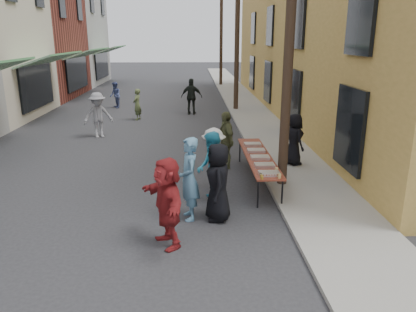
{
  "coord_description": "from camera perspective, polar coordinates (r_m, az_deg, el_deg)",
  "views": [
    {
      "loc": [
        1.86,
        -7.38,
        3.95
      ],
      "look_at": [
        2.22,
        1.61,
        1.3
      ],
      "focal_mm": 35.0,
      "sensor_mm": 36.0,
      "label": 1
    }
  ],
  "objects": [
    {
      "name": "ground",
      "position": [
        8.57,
        -14.85,
        -11.63
      ],
      "size": [
        120.0,
        120.0,
        0.0
      ],
      "primitive_type": "plane",
      "color": "#28282B",
      "rests_on": "ground"
    },
    {
      "name": "sidewalk",
      "position": [
        22.93,
        5.67,
        6.55
      ],
      "size": [
        2.2,
        60.0,
        0.1
      ],
      "primitive_type": "cube",
      "color": "gray",
      "rests_on": "ground"
    },
    {
      "name": "building_ochre",
      "position": [
        23.31,
        22.2,
        17.86
      ],
      "size": [
        10.0,
        28.0,
        10.0
      ],
      "primitive_type": "cube",
      "color": "#AE8A3E",
      "rests_on": "ground"
    },
    {
      "name": "utility_pole_near",
      "position": [
        10.67,
        11.58,
        19.05
      ],
      "size": [
        0.26,
        0.26,
        9.0
      ],
      "primitive_type": "cylinder",
      "color": "#2D2116",
      "rests_on": "ground"
    },
    {
      "name": "utility_pole_mid",
      "position": [
        22.52,
        4.14,
        17.78
      ],
      "size": [
        0.26,
        0.26,
        9.0
      ],
      "primitive_type": "cylinder",
      "color": "#2D2116",
      "rests_on": "ground"
    },
    {
      "name": "utility_pole_far",
      "position": [
        34.47,
        1.87,
        17.33
      ],
      "size": [
        0.26,
        0.26,
        9.0
      ],
      "primitive_type": "cylinder",
      "color": "#2D2116",
      "rests_on": "ground"
    },
    {
      "name": "serving_table",
      "position": [
        11.45,
        7.07,
        -0.14
      ],
      "size": [
        0.7,
        4.0,
        0.75
      ],
      "color": "maroon",
      "rests_on": "ground"
    },
    {
      "name": "catering_tray_sausage",
      "position": [
        9.88,
        8.59,
        -2.44
      ],
      "size": [
        0.5,
        0.33,
        0.08
      ],
      "primitive_type": "cube",
      "color": "maroon",
      "rests_on": "serving_table"
    },
    {
      "name": "catering_tray_foil_b",
      "position": [
        10.48,
        7.94,
        -1.29
      ],
      "size": [
        0.5,
        0.33,
        0.08
      ],
      "primitive_type": "cube",
      "color": "#B2B2B7",
      "rests_on": "serving_table"
    },
    {
      "name": "catering_tray_buns",
      "position": [
        11.14,
        7.32,
        -0.2
      ],
      "size": [
        0.5,
        0.33,
        0.08
      ],
      "primitive_type": "cube",
      "color": "tan",
      "rests_on": "serving_table"
    },
    {
      "name": "catering_tray_foil_d",
      "position": [
        11.81,
        6.77,
        0.77
      ],
      "size": [
        0.5,
        0.33,
        0.08
      ],
      "primitive_type": "cube",
      "color": "#B2B2B7",
      "rests_on": "serving_table"
    },
    {
      "name": "catering_tray_buns_end",
      "position": [
        12.47,
        6.28,
        1.64
      ],
      "size": [
        0.5,
        0.33,
        0.08
      ],
      "primitive_type": "cube",
      "color": "tan",
      "rests_on": "serving_table"
    },
    {
      "name": "condiment_jar_a",
      "position": [
        9.56,
        7.62,
        -3.04
      ],
      "size": [
        0.07,
        0.07,
        0.08
      ],
      "primitive_type": "cylinder",
      "color": "#A57F26",
      "rests_on": "serving_table"
    },
    {
      "name": "condiment_jar_b",
      "position": [
        9.65,
        7.52,
        -2.85
      ],
      "size": [
        0.07,
        0.07,
        0.08
      ],
      "primitive_type": "cylinder",
      "color": "#A57F26",
      "rests_on": "serving_table"
    },
    {
      "name": "condiment_jar_c",
      "position": [
        9.75,
        7.42,
        -2.65
      ],
      "size": [
        0.07,
        0.07,
        0.08
      ],
      "primitive_type": "cylinder",
      "color": "#A57F26",
      "rests_on": "serving_table"
    },
    {
      "name": "cup_stack",
      "position": [
        9.68,
        10.03,
        -2.78
      ],
      "size": [
        0.08,
        0.08,
        0.12
      ],
      "primitive_type": "cylinder",
      "color": "tan",
      "rests_on": "serving_table"
    },
    {
      "name": "guest_front_a",
      "position": [
        8.92,
        1.43,
        -3.71
      ],
      "size": [
        0.58,
        0.87,
        1.76
      ],
      "primitive_type": "imported",
      "rotation": [
        0.0,
        0.0,
        -1.54
      ],
      "color": "black",
      "rests_on": "ground"
    },
    {
      "name": "guest_front_b",
      "position": [
        8.96,
        -2.66,
        -3.25
      ],
      "size": [
        0.57,
        0.75,
        1.88
      ],
      "primitive_type": "imported",
      "rotation": [
        0.0,
        0.0,
        -1.39
      ],
      "color": "#5788A8",
      "rests_on": "ground"
    },
    {
      "name": "guest_front_c",
      "position": [
        9.77,
        0.5,
        -1.78
      ],
      "size": [
        0.73,
        0.91,
        1.8
      ],
      "primitive_type": "imported",
      "rotation": [
        0.0,
        0.0,
        -1.52
      ],
      "color": "teal",
      "rests_on": "ground"
    },
    {
      "name": "guest_front_d",
      "position": [
        10.58,
        0.79,
        -0.59
      ],
      "size": [
        0.75,
        1.17,
        1.71
      ],
      "primitive_type": "imported",
      "rotation": [
        0.0,
        0.0,
        -1.68
      ],
      "color": "silver",
      "rests_on": "ground"
    },
    {
      "name": "guest_front_e",
      "position": [
        12.52,
        2.52,
        2.26
      ],
      "size": [
        0.71,
        1.12,
        1.78
      ],
      "primitive_type": "imported",
      "rotation": [
        0.0,
        0.0,
        -1.29
      ],
      "color": "brown",
      "rests_on": "ground"
    },
    {
      "name": "guest_queue_back",
      "position": [
        7.88,
        -5.75,
        -6.48
      ],
      "size": [
        1.16,
        1.73,
        1.79
      ],
      "primitive_type": "imported",
      "rotation": [
        0.0,
        0.0,
        -1.15
      ],
      "color": "maroon",
      "rests_on": "ground"
    },
    {
      "name": "server",
      "position": [
        12.85,
        12.05,
        2.33
      ],
      "size": [
        0.71,
        0.9,
        1.61
      ],
      "primitive_type": "imported",
      "rotation": [
        0.0,
        0.0,
        1.86
      ],
      "color": "black",
      "rests_on": "sidewalk"
    },
    {
      "name": "passerby_left",
      "position": [
        17.02,
        -15.2,
        5.57
      ],
      "size": [
        1.36,
        1.12,
        1.83
      ],
      "primitive_type": "imported",
      "rotation": [
        0.0,
        0.0,
        0.45
      ],
      "color": "gray",
      "rests_on": "ground"
    },
    {
      "name": "passerby_mid",
      "position": [
        21.51,
        -2.31,
        8.35
      ],
      "size": [
        1.15,
        0.6,
        1.88
      ],
      "primitive_type": "imported",
      "rotation": [
        0.0,
        0.0,
        3.01
      ],
      "color": "black",
      "rests_on": "ground"
    },
    {
      "name": "passerby_right",
      "position": [
        20.32,
        -9.93,
        7.16
      ],
      "size": [
        0.51,
        0.64,
        1.53
      ],
      "primitive_type": "imported",
      "rotation": [
        0.0,
        0.0,
        4.43
      ],
      "color": "#505E36",
      "rests_on": "ground"
    },
    {
      "name": "passerby_far",
      "position": [
        24.04,
        -12.91,
        8.35
      ],
      "size": [
        0.8,
        0.89,
        1.5
      ],
      "primitive_type": "imported",
      "rotation": [
        0.0,
        0.0,
        5.11
      ],
      "color": "#4A578F",
      "rests_on": "ground"
    }
  ]
}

